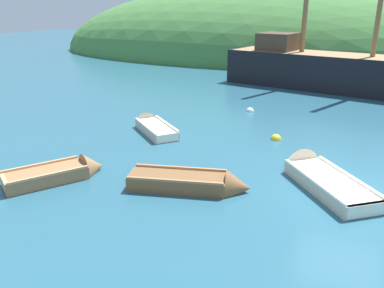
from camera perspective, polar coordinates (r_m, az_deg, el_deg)
name	(u,v)px	position (r m, az deg, el deg)	size (l,w,h in m)	color
ground_plane	(349,191)	(12.18, 21.59, -6.33)	(120.00, 120.00, 0.00)	#285B70
shore_hill	(261,55)	(43.19, 9.96, 12.51)	(45.86, 22.13, 14.00)	#477F3D
sailing_ship	(327,75)	(26.39, 18.90, 9.43)	(15.47, 6.24, 13.63)	black
rowboat_far	(152,128)	(16.76, -5.72, 2.37)	(2.99, 2.90, 0.95)	beige
rowboat_portside	(61,174)	(12.73, -18.34, -4.16)	(2.53, 2.99, 0.99)	#9E7047
rowboat_outer_right	(194,184)	(11.41, 0.34, -5.80)	(3.60, 1.72, 0.97)	brown
rowboat_center	(318,178)	(12.45, 17.61, -4.62)	(3.30, 3.85, 1.19)	beige
buoy_yellow	(276,139)	(15.92, 11.97, 0.66)	(0.42, 0.42, 0.42)	yellow
buoy_white	(250,111)	(19.90, 8.32, 4.66)	(0.39, 0.39, 0.39)	white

